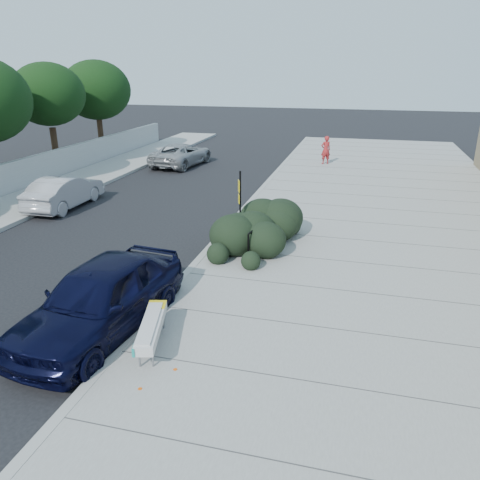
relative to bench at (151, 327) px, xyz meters
The scene contains 14 objects.
ground 1.86m from the bench, 111.00° to the left, with size 120.00×120.00×0.00m, color black.
sidewalk_near 8.31m from the bench, 53.21° to the left, with size 11.20×50.00×0.15m, color gray.
curb_near 6.69m from the bench, 95.43° to the left, with size 0.22×50.00×0.17m, color #9E9E99.
curb_far 10.91m from the bench, 142.41° to the left, with size 0.22×50.00×0.17m, color #9E9E99.
tree_far_e 20.74m from the bench, 130.01° to the left, with size 4.00×4.00×5.90m.
tree_far_f 24.73m from the bench, 122.46° to the left, with size 4.40×4.40×6.07m.
bench is the anchor object (origin of this frame).
bike_rack 5.23m from the bench, 79.87° to the left, with size 0.14×0.62×0.91m.
sign_post 6.68m from the bench, 88.66° to the left, with size 0.14×0.26×2.36m.
hedge 6.29m from the bench, 82.06° to the left, with size 1.91×3.82×1.43m, color black.
sedan_navy 1.53m from the bench, 161.11° to the left, with size 1.95×4.86×1.65m, color black.
wagon_silver 12.13m from the bench, 132.08° to the left, with size 1.43×4.10×1.35m, color #AEADB2.
suv_silver 19.81m from the bench, 109.55° to the left, with size 2.22×4.81×1.34m, color #9B9DA0.
pedestrian 20.69m from the bench, 85.08° to the left, with size 0.60×0.40×1.65m, color maroon.
Camera 1 is at (4.53, -9.32, 5.65)m, focal length 35.00 mm.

